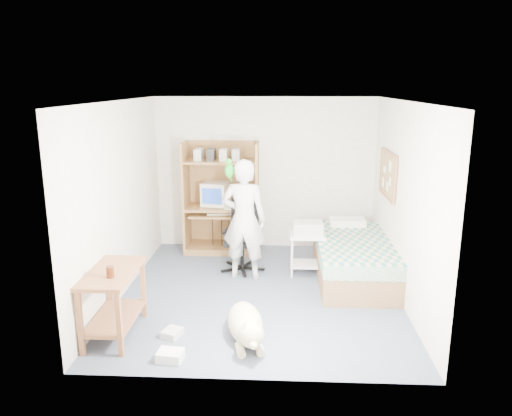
# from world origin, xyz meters

# --- Properties ---
(floor) EXTENTS (4.00, 4.00, 0.00)m
(floor) POSITION_xyz_m (0.00, 0.00, 0.00)
(floor) COLOR #4B5366
(floor) RESTS_ON ground
(wall_back) EXTENTS (3.60, 0.02, 2.50)m
(wall_back) POSITION_xyz_m (0.00, 2.00, 1.25)
(wall_back) COLOR beige
(wall_back) RESTS_ON floor
(wall_right) EXTENTS (0.02, 4.00, 2.50)m
(wall_right) POSITION_xyz_m (1.80, 0.00, 1.25)
(wall_right) COLOR beige
(wall_right) RESTS_ON floor
(wall_left) EXTENTS (0.02, 4.00, 2.50)m
(wall_left) POSITION_xyz_m (-1.80, 0.00, 1.25)
(wall_left) COLOR beige
(wall_left) RESTS_ON floor
(ceiling) EXTENTS (3.60, 4.00, 0.02)m
(ceiling) POSITION_xyz_m (0.00, 0.00, 2.50)
(ceiling) COLOR white
(ceiling) RESTS_ON wall_back
(computer_hutch) EXTENTS (1.20, 0.63, 1.80)m
(computer_hutch) POSITION_xyz_m (-0.70, 1.74, 0.82)
(computer_hutch) COLOR brown
(computer_hutch) RESTS_ON floor
(bed) EXTENTS (1.02, 2.02, 0.66)m
(bed) POSITION_xyz_m (1.30, 0.62, 0.29)
(bed) COLOR brown
(bed) RESTS_ON floor
(side_desk) EXTENTS (0.50, 1.00, 0.75)m
(side_desk) POSITION_xyz_m (-1.55, -1.20, 0.49)
(side_desk) COLOR brown
(side_desk) RESTS_ON floor
(corkboard) EXTENTS (0.04, 0.94, 0.66)m
(corkboard) POSITION_xyz_m (1.77, 0.90, 1.45)
(corkboard) COLOR olive
(corkboard) RESTS_ON wall_right
(office_chair) EXTENTS (0.58, 0.58, 1.03)m
(office_chair) POSITION_xyz_m (-0.29, 0.87, 0.37)
(office_chair) COLOR black
(office_chair) RESTS_ON floor
(person) EXTENTS (0.67, 0.48, 1.71)m
(person) POSITION_xyz_m (-0.25, 0.56, 0.85)
(person) COLOR silver
(person) RESTS_ON floor
(parrot) EXTENTS (0.13, 0.22, 0.35)m
(parrot) POSITION_xyz_m (-0.45, 0.58, 1.56)
(parrot) COLOR #13861A
(parrot) RESTS_ON person
(dog) EXTENTS (0.53, 1.15, 0.44)m
(dog) POSITION_xyz_m (-0.10, -1.27, 0.19)
(dog) COLOR #D0B98B
(dog) RESTS_ON floor
(printer_cart) EXTENTS (0.51, 0.41, 0.61)m
(printer_cart) POSITION_xyz_m (0.65, 0.72, 0.40)
(printer_cart) COLOR silver
(printer_cart) RESTS_ON floor
(printer) EXTENTS (0.42, 0.32, 0.18)m
(printer) POSITION_xyz_m (0.65, 0.72, 0.70)
(printer) COLOR #B0B0AB
(printer) RESTS_ON printer_cart
(crt_monitor) EXTENTS (0.46, 0.48, 0.38)m
(crt_monitor) POSITION_xyz_m (-0.80, 1.75, 0.96)
(crt_monitor) COLOR beige
(crt_monitor) RESTS_ON computer_hutch
(keyboard) EXTENTS (0.46, 0.20, 0.03)m
(keyboard) POSITION_xyz_m (-0.69, 1.58, 0.67)
(keyboard) COLOR beige
(keyboard) RESTS_ON computer_hutch
(pencil_cup) EXTENTS (0.08, 0.08, 0.12)m
(pencil_cup) POSITION_xyz_m (-0.34, 1.65, 0.82)
(pencil_cup) COLOR gold
(pencil_cup) RESTS_ON computer_hutch
(drink_glass) EXTENTS (0.08, 0.08, 0.12)m
(drink_glass) POSITION_xyz_m (-1.50, -1.38, 0.81)
(drink_glass) COLOR #401A0A
(drink_glass) RESTS_ON side_desk
(floor_box_a) EXTENTS (0.27, 0.23, 0.10)m
(floor_box_a) POSITION_xyz_m (-0.83, -1.70, 0.05)
(floor_box_a) COLOR white
(floor_box_a) RESTS_ON floor
(floor_box_b) EXTENTS (0.25, 0.27, 0.08)m
(floor_box_b) POSITION_xyz_m (-0.92, -1.22, 0.04)
(floor_box_b) COLOR beige
(floor_box_b) RESTS_ON floor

